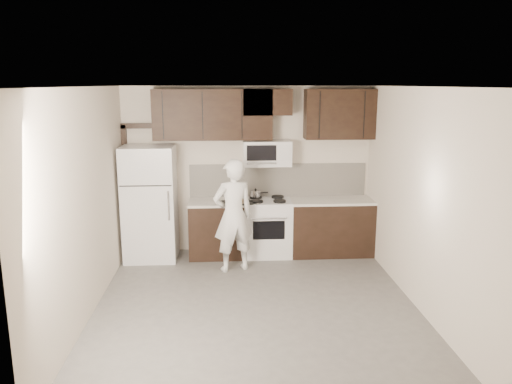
{
  "coord_description": "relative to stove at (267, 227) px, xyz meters",
  "views": [
    {
      "loc": [
        -0.36,
        -5.79,
        2.74
      ],
      "look_at": [
        0.05,
        0.9,
        1.27
      ],
      "focal_mm": 35.0,
      "sensor_mm": 36.0,
      "label": 1
    }
  ],
  "objects": [
    {
      "name": "back_wall",
      "position": [
        -0.3,
        0.31,
        0.89
      ],
      "size": [
        4.0,
        0.0,
        4.0
      ],
      "primitive_type": "plane",
      "rotation": [
        1.57,
        0.0,
        0.0
      ],
      "color": "beige",
      "rests_on": "ground"
    },
    {
      "name": "microwave",
      "position": [
        -0.0,
        0.12,
        1.19
      ],
      "size": [
        0.76,
        0.42,
        0.4
      ],
      "color": "silver",
      "rests_on": "upper_cabinets"
    },
    {
      "name": "door_trim",
      "position": [
        -2.22,
        0.27,
        0.79
      ],
      "size": [
        0.5,
        0.08,
        2.12
      ],
      "color": "black",
      "rests_on": "floor"
    },
    {
      "name": "saucepan",
      "position": [
        -0.18,
        0.15,
        0.52
      ],
      "size": [
        0.29,
        0.17,
        0.16
      ],
      "color": "silver",
      "rests_on": "stove"
    },
    {
      "name": "counter_run",
      "position": [
        0.3,
        0.0,
        -0.0
      ],
      "size": [
        2.95,
        0.64,
        0.91
      ],
      "color": "black",
      "rests_on": "floor"
    },
    {
      "name": "stove",
      "position": [
        0.0,
        0.0,
        0.0
      ],
      "size": [
        0.76,
        0.66,
        0.94
      ],
      "color": "silver",
      "rests_on": "floor"
    },
    {
      "name": "floor",
      "position": [
        -0.3,
        -1.94,
        -0.46
      ],
      "size": [
        4.5,
        4.5,
        0.0
      ],
      "primitive_type": "plane",
      "color": "#585552",
      "rests_on": "ground"
    },
    {
      "name": "backsplash",
      "position": [
        0.2,
        0.3,
        0.72
      ],
      "size": [
        2.9,
        0.02,
        0.54
      ],
      "primitive_type": "cube",
      "color": "silver",
      "rests_on": "counter_run"
    },
    {
      "name": "person",
      "position": [
        -0.56,
        -0.65,
        0.38
      ],
      "size": [
        0.71,
        0.58,
        1.68
      ],
      "primitive_type": "imported",
      "rotation": [
        0.0,
        0.0,
        3.48
      ],
      "color": "white",
      "rests_on": "floor"
    },
    {
      "name": "pizza",
      "position": [
        -0.48,
        -0.18,
        0.48
      ],
      "size": [
        0.35,
        0.35,
        0.02
      ],
      "primitive_type": "cylinder",
      "rotation": [
        0.0,
        0.0,
        0.21
      ],
      "color": "tan",
      "rests_on": "baking_tray"
    },
    {
      "name": "upper_cabinets",
      "position": [
        -0.09,
        0.14,
        1.82
      ],
      "size": [
        3.48,
        0.35,
        0.78
      ],
      "color": "black",
      "rests_on": "back_wall"
    },
    {
      "name": "baking_tray",
      "position": [
        -0.48,
        -0.18,
        0.46
      ],
      "size": [
        0.5,
        0.42,
        0.02
      ],
      "primitive_type": "cube",
      "rotation": [
        0.0,
        0.0,
        0.21
      ],
      "color": "black",
      "rests_on": "counter_run"
    },
    {
      "name": "ceiling",
      "position": [
        -0.3,
        -1.94,
        2.24
      ],
      "size": [
        4.5,
        4.5,
        0.0
      ],
      "primitive_type": "plane",
      "rotation": [
        3.14,
        0.0,
        0.0
      ],
      "color": "white",
      "rests_on": "back_wall"
    },
    {
      "name": "refrigerator",
      "position": [
        -1.85,
        -0.05,
        0.44
      ],
      "size": [
        0.8,
        0.76,
        1.8
      ],
      "color": "silver",
      "rests_on": "floor"
    }
  ]
}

